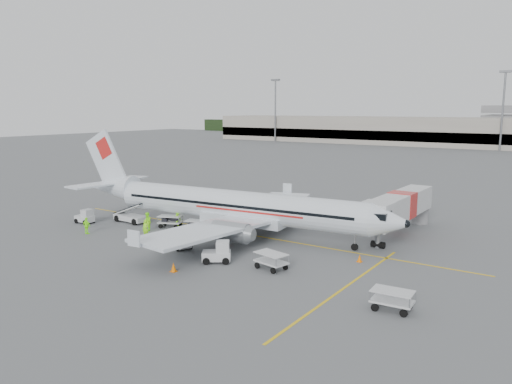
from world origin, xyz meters
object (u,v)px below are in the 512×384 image
Objects in this scene: aircraft at (237,185)px; belt_loader at (131,209)px; tug_aft at (85,216)px; tug_mid at (180,239)px; jet_bridge at (401,214)px; tug_fore at (216,252)px.

aircraft reaches higher than belt_loader.
tug_aft is (-3.66, -3.07, -0.64)m from belt_loader.
tug_mid is 14.89m from tug_aft.
aircraft is 12.92m from belt_loader.
jet_bridge is 3.00× the size of belt_loader.
aircraft is 15.79m from jet_bridge.
aircraft is 9.80m from tug_fore.
aircraft is 6.62× the size of belt_loader.
aircraft reaches higher than tug_fore.
belt_loader reaches higher than tug_mid.
tug_mid is at bearing -19.92° from belt_loader.
belt_loader is 4.82m from tug_aft.
jet_bridge reaches higher than tug_fore.
belt_loader is 2.44× the size of tug_mid.
belt_loader is (-12.30, -2.17, -3.32)m from aircraft.
tug_mid is at bearing -104.95° from aircraft.
tug_mid is 1.08× the size of tug_aft.
belt_loader is at bearing 38.01° from tug_aft.
jet_bridge is at bearing 69.55° from tug_mid.
tug_fore is (16.21, -5.93, -0.55)m from belt_loader.
tug_aft is at bearing -153.36° from jet_bridge.
tug_mid is at bearing 129.52° from tug_fore.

